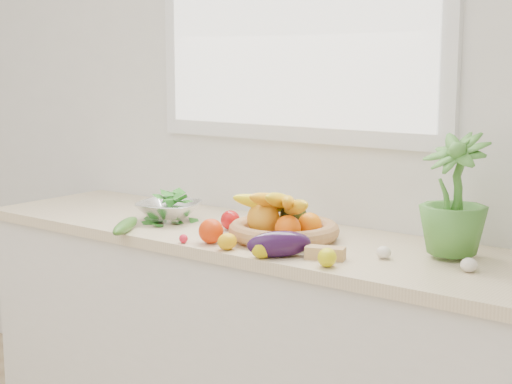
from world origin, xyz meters
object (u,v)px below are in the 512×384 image
Objects in this scene: cucumber at (125,226)px; fruit_basket at (283,224)px; apple at (230,220)px; eggplant at (279,244)px; colander_with_spinach at (169,205)px; potted_herb at (454,194)px.

fruit_basket reaches higher than cucumber.
apple is 0.15× the size of fruit_basket.
eggplant is at bearing 3.50° from cucumber.
colander_with_spinach is at bearing -174.68° from apple.
fruit_basket is (-0.13, 0.21, 0.01)m from eggplant.
colander_with_spinach is (-0.52, -0.01, 0.01)m from fruit_basket.
apple is at bearing 5.32° from colander_with_spinach.
eggplant is 0.25m from fruit_basket.
eggplant reaches higher than cucumber.
potted_herb is at bearing 6.55° from apple.
fruit_basket reaches higher than colander_with_spinach.
eggplant is at bearing -57.40° from fruit_basket.
fruit_basket is (-0.57, -0.10, -0.15)m from potted_herb.
eggplant is 0.83× the size of cucumber.
potted_herb is (1.08, 0.35, 0.18)m from cucumber.
potted_herb is at bearing 10.39° from fruit_basket.
potted_herb is at bearing 18.09° from cucumber.
apple is 0.83m from potted_herb.
fruit_basket is 0.52m from colander_with_spinach.
fruit_basket is (0.24, -0.01, 0.02)m from apple.
potted_herb reaches higher than colander_with_spinach.
colander_with_spinach reaches higher than apple.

